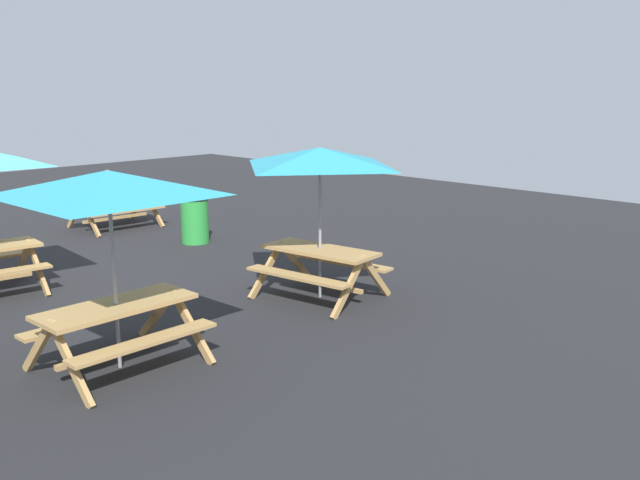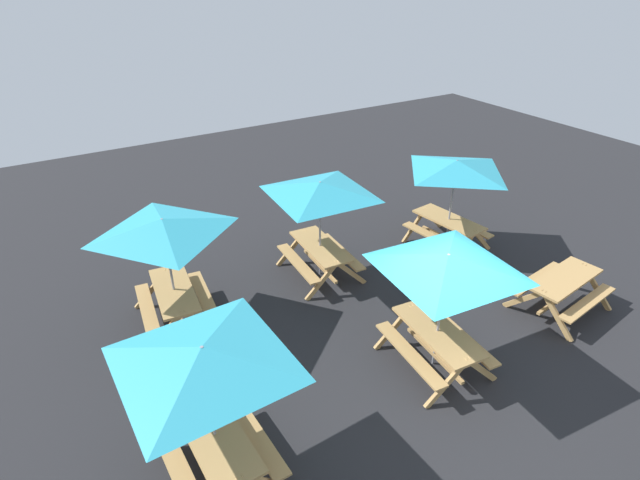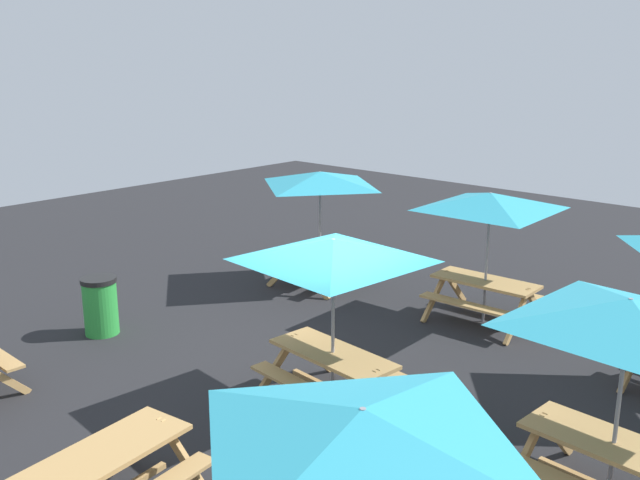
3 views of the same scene
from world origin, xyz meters
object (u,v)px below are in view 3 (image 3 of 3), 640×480
at_px(picnic_table_4, 103,470).
at_px(trash_bin_green, 100,305).
at_px(picnic_table_0, 627,329).
at_px(picnic_table_2, 320,187).
at_px(picnic_table_7, 490,211).
at_px(picnic_table_3, 333,263).
at_px(picnic_table_6, 362,450).

height_order(picnic_table_4, trash_bin_green, trash_bin_green).
height_order(picnic_table_0, picnic_table_2, same).
height_order(picnic_table_2, trash_bin_green, picnic_table_2).
distance_m(picnic_table_0, picnic_table_7, 5.30).
distance_m(picnic_table_3, trash_bin_green, 4.82).
bearing_deg(picnic_table_4, picnic_table_0, 126.92).
distance_m(picnic_table_3, picnic_table_6, 4.41).
height_order(picnic_table_7, trash_bin_green, picnic_table_7).
distance_m(picnic_table_0, picnic_table_3, 3.59).
bearing_deg(picnic_table_3, picnic_table_6, 138.92).
relative_size(picnic_table_2, picnic_table_7, 0.83).
bearing_deg(picnic_table_0, picnic_table_3, 7.30).
height_order(picnic_table_6, picnic_table_7, same).
bearing_deg(picnic_table_6, trash_bin_green, -25.01).
bearing_deg(picnic_table_3, picnic_table_0, -171.22).
height_order(picnic_table_3, picnic_table_6, same).
bearing_deg(picnic_table_6, picnic_table_7, -73.71).
relative_size(picnic_table_3, picnic_table_6, 1.21).
bearing_deg(picnic_table_7, picnic_table_4, 87.78).
relative_size(picnic_table_6, picnic_table_7, 0.83).
height_order(picnic_table_4, picnic_table_7, picnic_table_7).
distance_m(picnic_table_2, trash_bin_green, 4.81).
xyz_separation_m(picnic_table_6, trash_bin_green, (7.57, -2.50, -1.49)).
height_order(picnic_table_4, picnic_table_6, picnic_table_6).
bearing_deg(picnic_table_3, trash_bin_green, 14.07).
xyz_separation_m(picnic_table_2, picnic_table_4, (-3.55, 7.14, -1.43)).
distance_m(picnic_table_2, picnic_table_3, 5.26).
xyz_separation_m(picnic_table_0, picnic_table_2, (7.23, -3.58, 0.00)).
xyz_separation_m(picnic_table_3, picnic_table_4, (0.10, 3.35, -1.43)).
xyz_separation_m(picnic_table_3, picnic_table_7, (0.05, -4.08, 0.00)).
bearing_deg(picnic_table_7, picnic_table_2, 2.72).
bearing_deg(picnic_table_2, picnic_table_6, 36.24).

